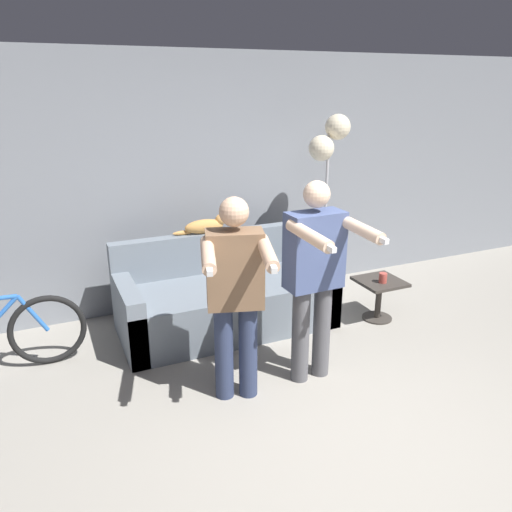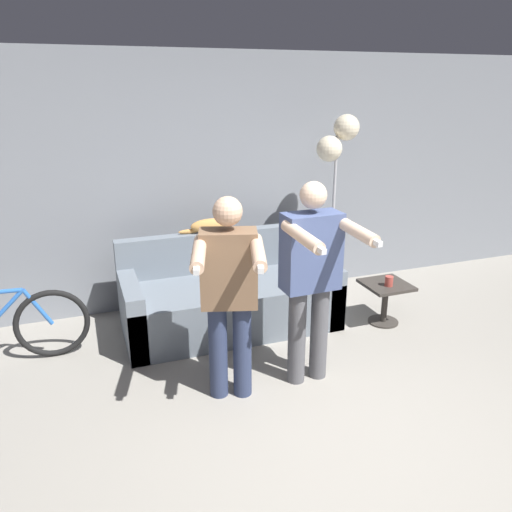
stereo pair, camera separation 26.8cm
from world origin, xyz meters
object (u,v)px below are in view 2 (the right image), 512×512
at_px(couch, 229,298).
at_px(cat, 212,225).
at_px(side_table, 385,295).
at_px(person_right, 312,272).
at_px(cup, 389,281).
at_px(floor_lamp, 337,148).
at_px(person_left, 229,289).

relative_size(couch, cat, 3.77).
bearing_deg(side_table, person_right, -150.08).
xyz_separation_m(cat, cup, (1.52, -0.88, -0.48)).
height_order(person_right, floor_lamp, floor_lamp).
height_order(cat, cup, cat).
height_order(person_left, cat, person_left).
height_order(couch, floor_lamp, floor_lamp).
relative_size(person_left, floor_lamp, 0.78).
xyz_separation_m(side_table, cup, (-0.02, -0.06, 0.17)).
xyz_separation_m(person_left, person_right, (0.65, 0.00, 0.04)).
bearing_deg(couch, cat, 100.38).
xyz_separation_m(couch, cup, (1.45, -0.53, 0.18)).
bearing_deg(person_right, couch, 103.80).
distance_m(couch, side_table, 1.55).
bearing_deg(side_table, cat, 151.83).
distance_m(couch, cup, 1.56).
relative_size(cat, floor_lamp, 0.27).
bearing_deg(couch, cup, -20.08).
relative_size(couch, person_left, 1.31).
bearing_deg(person_left, side_table, 36.91).
xyz_separation_m(cat, floor_lamp, (1.26, -0.19, 0.72)).
height_order(person_right, cup, person_right).
xyz_separation_m(couch, floor_lamp, (1.20, 0.16, 1.38)).
bearing_deg(floor_lamp, cup, -69.41).
bearing_deg(cat, cup, -30.12).
distance_m(person_right, cat, 1.54).
distance_m(person_left, side_table, 2.02).
relative_size(person_right, cup, 16.42).
height_order(couch, side_table, couch).
relative_size(floor_lamp, cup, 20.27).
xyz_separation_m(person_left, floor_lamp, (1.54, 1.30, 0.78)).
height_order(person_right, side_table, person_right).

